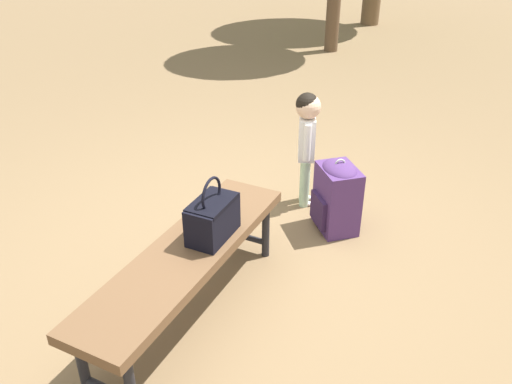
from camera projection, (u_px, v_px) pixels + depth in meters
The scene contains 5 objects.
ground_plane at pixel (239, 251), 3.57m from camera, with size 40.00×40.00×0.00m, color brown.
park_bench at pixel (187, 258), 2.85m from camera, with size 1.63×0.57×0.45m.
handbag at pixel (213, 217), 2.87m from camera, with size 0.34×0.22×0.37m.
child_standing at pixel (307, 132), 3.84m from camera, with size 0.22×0.18×0.89m.
backpack_large at pixel (337, 195), 3.69m from camera, with size 0.40×0.40×0.55m.
Camera 1 is at (-2.39, -1.67, 2.11)m, focal length 36.90 mm.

